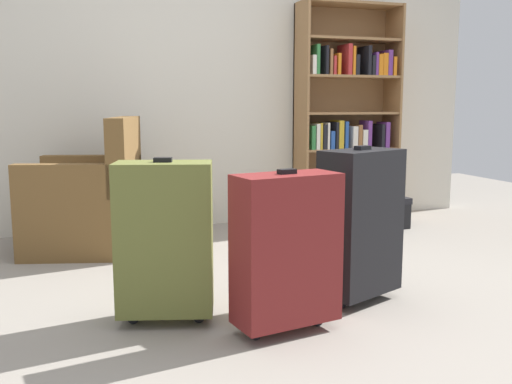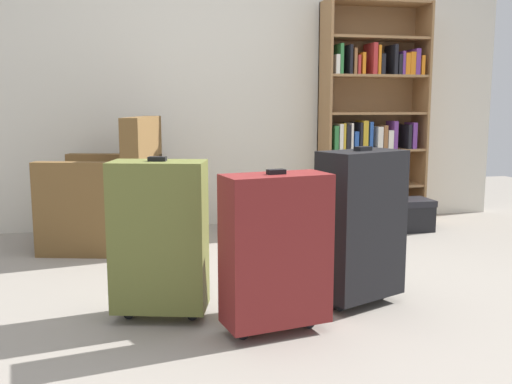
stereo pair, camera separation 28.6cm
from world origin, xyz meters
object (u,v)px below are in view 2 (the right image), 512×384
(bookshelf, at_px, (372,110))
(armchair, at_px, (109,201))
(mug, at_px, (182,243))
(suitcase_dark_red, at_px, (276,249))
(suitcase_black, at_px, (361,224))
(storage_box, at_px, (406,214))
(suitcase_olive, at_px, (159,236))

(bookshelf, relative_size, armchair, 2.00)
(mug, distance_m, suitcase_dark_red, 1.58)
(mug, distance_m, suitcase_black, 1.52)
(mug, bearing_deg, storage_box, 7.45)
(suitcase_olive, bearing_deg, suitcase_black, -1.28)
(storage_box, xyz_separation_m, suitcase_black, (-1.01, -1.50, 0.28))
(suitcase_olive, bearing_deg, bookshelf, 45.56)
(storage_box, bearing_deg, mug, -172.55)
(suitcase_dark_red, bearing_deg, suitcase_olive, 150.03)
(mug, relative_size, suitcase_olive, 0.16)
(bookshelf, height_order, suitcase_black, bookshelf)
(storage_box, bearing_deg, armchair, -179.90)
(storage_box, bearing_deg, suitcase_olive, -143.26)
(suitcase_black, xyz_separation_m, suitcase_dark_red, (-0.49, -0.25, -0.03))
(armchair, relative_size, storage_box, 2.28)
(armchair, height_order, suitcase_dark_red, armchair)
(bookshelf, height_order, armchair, bookshelf)
(armchair, bearing_deg, suitcase_dark_red, -66.81)
(suitcase_black, height_order, suitcase_dark_red, suitcase_black)
(bookshelf, bearing_deg, storage_box, -71.63)
(bookshelf, relative_size, mug, 15.00)
(armchair, distance_m, mug, 0.60)
(armchair, xyz_separation_m, suitcase_dark_red, (0.75, -1.75, 0.06))
(mug, relative_size, storage_box, 0.30)
(suitcase_black, bearing_deg, storage_box, 55.98)
(bookshelf, xyz_separation_m, mug, (-1.64, -0.64, -0.89))
(storage_box, height_order, suitcase_dark_red, suitcase_dark_red)
(bookshelf, xyz_separation_m, suitcase_olive, (-1.85, -1.89, -0.55))
(armchair, height_order, storage_box, armchair)
(mug, bearing_deg, suitcase_olive, -99.48)
(mug, bearing_deg, bookshelf, 21.23)
(mug, bearing_deg, armchair, 154.68)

